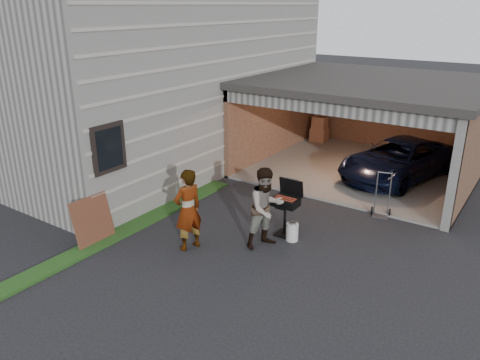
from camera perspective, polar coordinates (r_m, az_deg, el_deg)
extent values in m
plane|color=black|center=(10.41, -2.25, -7.91)|extent=(80.00, 80.00, 0.00)
cube|color=#474744|center=(16.29, -11.21, 12.39)|extent=(7.00, 11.00, 5.50)
cube|color=#193814|center=(11.15, -14.77, -6.42)|extent=(0.50, 8.00, 0.06)
cube|color=#605E59|center=(15.42, 14.62, 1.23)|extent=(6.50, 6.00, 0.06)
cube|color=#442C20|center=(17.77, 18.35, 7.81)|extent=(6.50, 0.15, 2.70)
cube|color=#442C20|center=(14.36, 27.00, 3.74)|extent=(0.15, 6.00, 2.70)
cube|color=#442C20|center=(16.33, 4.51, 7.74)|extent=(0.15, 6.00, 2.70)
cube|color=#2D2B28|center=(14.77, 15.59, 11.42)|extent=(6.80, 6.30, 0.20)
cube|color=#474744|center=(12.13, 10.76, 8.61)|extent=(6.50, 0.16, 0.36)
cube|color=beige|center=(13.22, 12.99, 9.86)|extent=(6.00, 2.40, 0.06)
cube|color=#474744|center=(11.56, 24.64, 0.42)|extent=(0.20, 0.18, 2.70)
cube|color=brown|center=(18.20, 9.63, 5.48)|extent=(0.60, 0.50, 0.50)
cube|color=brown|center=(18.09, 9.72, 6.94)|extent=(0.50, 0.45, 0.45)
cube|color=brown|center=(16.72, 25.14, 2.61)|extent=(0.55, 0.50, 0.60)
cube|color=#50291B|center=(17.07, 26.53, 5.67)|extent=(0.24, 0.43, 2.20)
imported|color=black|center=(14.74, 18.71, 2.16)|extent=(2.93, 4.52, 1.16)
imported|color=silver|center=(9.95, -6.36, -3.64)|extent=(0.59, 0.75, 1.81)
imported|color=#513820|center=(10.01, 3.19, -3.42)|extent=(0.98, 1.08, 1.80)
cube|color=black|center=(10.87, 5.41, -6.56)|extent=(0.37, 0.37, 0.04)
cylinder|color=black|center=(10.70, 5.48, -4.77)|extent=(0.06, 0.06, 0.74)
cube|color=black|center=(10.53, 5.55, -2.69)|extent=(0.58, 0.41, 0.18)
cube|color=#59595B|center=(10.50, 5.57, -2.31)|extent=(0.53, 0.35, 0.01)
cube|color=black|center=(10.63, 6.28, -0.88)|extent=(0.58, 0.11, 0.41)
cylinder|color=silver|center=(10.57, 6.38, -6.30)|extent=(0.35, 0.35, 0.41)
cube|color=#50291B|center=(10.77, -17.53, -4.75)|extent=(0.27, 0.97, 1.07)
cube|color=slate|center=(12.20, 16.71, -4.25)|extent=(0.43, 0.33, 0.04)
cylinder|color=black|center=(12.29, 15.78, -3.57)|extent=(0.09, 0.20, 0.19)
cylinder|color=black|center=(12.29, 17.78, -3.80)|extent=(0.09, 0.20, 0.19)
cylinder|color=slate|center=(12.10, 16.26, -1.46)|extent=(0.03, 0.03, 1.13)
cylinder|color=slate|center=(12.10, 17.78, -1.64)|extent=(0.03, 0.03, 1.13)
cylinder|color=slate|center=(11.92, 17.28, 0.85)|extent=(0.32, 0.12, 0.03)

